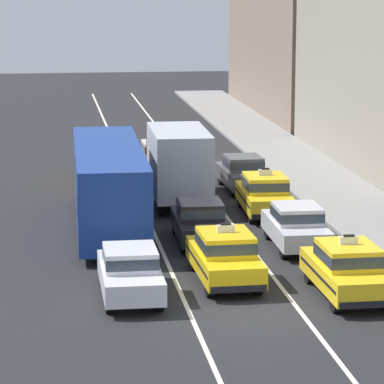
# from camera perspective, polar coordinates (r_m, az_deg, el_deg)

# --- Properties ---
(ground_plane) EXTENTS (160.00, 160.00, 0.00)m
(ground_plane) POSITION_cam_1_polar(r_m,az_deg,el_deg) (31.19, 2.95, -6.57)
(ground_plane) COLOR #232326
(lane_stripe_left_center) EXTENTS (0.14, 80.00, 0.01)m
(lane_stripe_left_center) POSITION_cam_1_polar(r_m,az_deg,el_deg) (50.23, -3.11, 0.33)
(lane_stripe_left_center) COLOR silver
(lane_stripe_left_center) RESTS_ON ground
(lane_stripe_center_right) EXTENTS (0.14, 80.00, 0.01)m
(lane_stripe_center_right) POSITION_cam_1_polar(r_m,az_deg,el_deg) (50.59, 0.50, 0.42)
(lane_stripe_center_right) COLOR silver
(lane_stripe_center_right) RESTS_ON ground
(sidewalk_curb) EXTENTS (4.00, 90.00, 0.15)m
(sidewalk_curb) POSITION_cam_1_polar(r_m,az_deg,el_deg) (46.95, 8.17, -0.47)
(sidewalk_curb) COLOR gray
(sidewalk_curb) RESTS_ON ground
(sedan_left_nearest) EXTENTS (1.78, 4.31, 1.58)m
(sedan_left_nearest) POSITION_cam_1_polar(r_m,az_deg,el_deg) (32.72, -3.27, -4.17)
(sedan_left_nearest) COLOR black
(sedan_left_nearest) RESTS_ON ground
(bus_left_second) EXTENTS (2.72, 11.25, 3.22)m
(bus_left_second) POSITION_cam_1_polar(r_m,az_deg,el_deg) (41.34, -4.41, 0.48)
(bus_left_second) COLOR black
(bus_left_second) RESTS_ON ground
(taxi_left_third) EXTENTS (1.84, 4.57, 1.96)m
(taxi_left_third) POSITION_cam_1_polar(r_m,az_deg,el_deg) (50.73, -5.00, 1.41)
(taxi_left_third) COLOR black
(taxi_left_third) RESTS_ON ground
(taxi_center_nearest) EXTENTS (1.91, 4.60, 1.96)m
(taxi_center_nearest) POSITION_cam_1_polar(r_m,az_deg,el_deg) (34.32, 1.74, -3.37)
(taxi_center_nearest) COLOR black
(taxi_center_nearest) RESTS_ON ground
(sedan_center_second) EXTENTS (1.87, 4.34, 1.58)m
(sedan_center_second) POSITION_cam_1_polar(r_m,az_deg,el_deg) (39.29, 0.42, -1.51)
(sedan_center_second) COLOR black
(sedan_center_second) RESTS_ON ground
(box_truck_center_third) EXTENTS (2.40, 7.00, 3.27)m
(box_truck_center_third) POSITION_cam_1_polar(r_m,az_deg,el_deg) (46.13, -0.77, 1.59)
(box_truck_center_third) COLOR black
(box_truck_center_third) RESTS_ON ground
(sedan_center_fourth) EXTENTS (1.80, 4.32, 1.58)m
(sedan_center_fourth) POSITION_cam_1_polar(r_m,az_deg,el_deg) (53.31, -1.76, 1.90)
(sedan_center_fourth) COLOR black
(sedan_center_fourth) RESTS_ON ground
(taxi_right_nearest) EXTENTS (1.85, 4.57, 1.96)m
(taxi_right_nearest) POSITION_cam_1_polar(r_m,az_deg,el_deg) (33.13, 8.15, -4.01)
(taxi_right_nearest) COLOR black
(taxi_right_nearest) RESTS_ON ground
(sedan_right_second) EXTENTS (1.83, 4.33, 1.58)m
(sedan_right_second) POSITION_cam_1_polar(r_m,az_deg,el_deg) (38.77, 5.52, -1.74)
(sedan_right_second) COLOR black
(sedan_right_second) RESTS_ON ground
(taxi_right_third) EXTENTS (1.98, 4.62, 1.96)m
(taxi_right_third) POSITION_cam_1_polar(r_m,az_deg,el_deg) (44.03, 3.84, -0.09)
(taxi_right_third) COLOR black
(taxi_right_third) RESTS_ON ground
(sedan_right_fourth) EXTENTS (1.87, 4.35, 1.58)m
(sedan_right_fourth) POSITION_cam_1_polar(r_m,az_deg,el_deg) (49.06, 2.69, 1.07)
(sedan_right_fourth) COLOR black
(sedan_right_fourth) RESTS_ON ground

